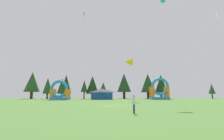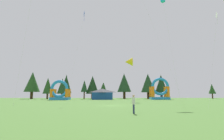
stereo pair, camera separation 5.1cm
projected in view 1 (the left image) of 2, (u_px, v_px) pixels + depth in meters
ground_plane at (113, 105)px, 29.04m from camera, size 120.00×120.00×0.00m
kite_blue_diamond at (84, 15)px, 44.61m from camera, size 3.12×4.24×22.59m
kite_yellow_delta at (129, 62)px, 47.28m from camera, size 2.47×2.98×11.62m
kite_white_diamond at (217, 16)px, 27.85m from camera, size 3.73×2.30×14.67m
person_near_camera at (134, 102)px, 17.03m from camera, size 0.36×0.36×1.81m
inflatable_blue_arch at (160, 91)px, 62.25m from camera, size 6.45×4.15×7.63m
inflatable_yellow_castle at (60, 93)px, 57.75m from camera, size 6.04×4.19×6.45m
festival_tent at (102, 94)px, 61.58m from camera, size 7.05×3.45×3.77m
tree_row_0 at (32, 82)px, 70.82m from camera, size 6.04×6.04×10.74m
tree_row_1 at (48, 86)px, 69.22m from camera, size 3.67×3.67×8.34m
tree_row_2 at (62, 86)px, 69.59m from camera, size 3.87×3.87×8.07m
tree_row_3 at (66, 84)px, 73.36m from camera, size 4.49×4.49×9.87m
tree_row_4 at (84, 86)px, 69.29m from camera, size 2.69×2.69×7.37m
tree_row_5 at (92, 85)px, 72.03m from camera, size 5.24×5.24×9.28m
tree_row_6 at (103, 87)px, 70.73m from camera, size 2.89×2.89×6.66m
tree_row_7 at (124, 83)px, 74.30m from camera, size 5.82×5.82×10.59m
tree_row_8 at (148, 83)px, 71.49m from camera, size 5.82×5.82×10.14m
tree_row_9 at (161, 84)px, 71.09m from camera, size 5.32×5.32×9.69m
tree_row_10 at (212, 89)px, 74.38m from camera, size 2.83×2.83×6.19m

